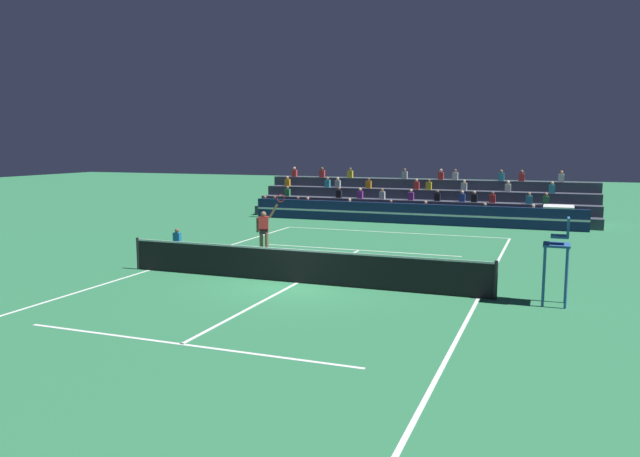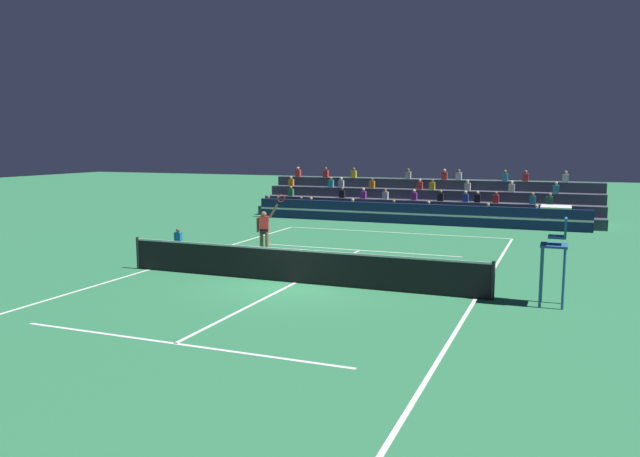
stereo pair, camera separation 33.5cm
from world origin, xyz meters
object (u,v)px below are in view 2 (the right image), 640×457
object	(u,v)px
umpire_chair	(556,242)
tennis_player	(265,230)
ball_kid_courtside	(178,241)
tennis_ball	(433,287)

from	to	relation	value
umpire_chair	tennis_player	size ratio (longest dim) A/B	1.10
ball_kid_courtside	tennis_ball	xyz separation A→B (m)	(11.22, -3.23, -0.30)
umpire_chair	tennis_player	world-z (taller)	umpire_chair
umpire_chair	tennis_ball	xyz separation A→B (m)	(-3.39, 0.84, -1.68)
umpire_chair	tennis_ball	size ratio (longest dim) A/B	39.26
tennis_player	tennis_ball	size ratio (longest dim) A/B	35.71
tennis_ball	umpire_chair	bearing A→B (deg)	-13.96
ball_kid_courtside	tennis_ball	bearing A→B (deg)	-16.05
umpire_chair	ball_kid_courtside	size ratio (longest dim) A/B	3.16
ball_kid_courtside	tennis_player	distance (m)	4.06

